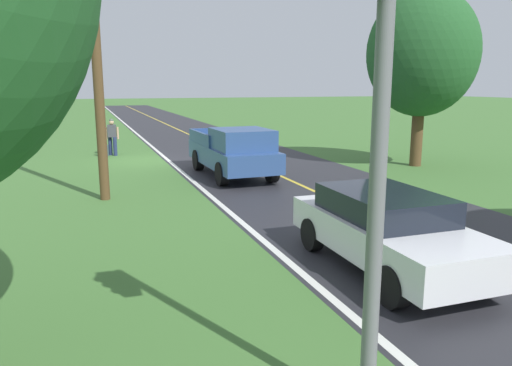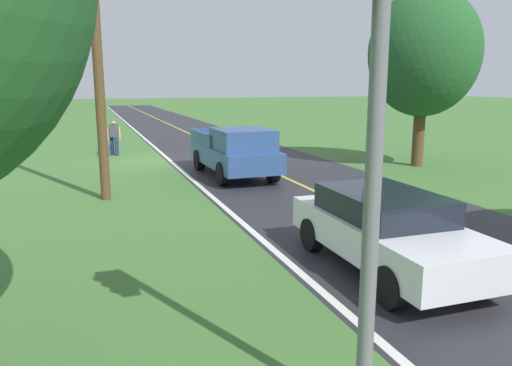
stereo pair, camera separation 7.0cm
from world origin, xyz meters
name	(u,v)px [view 2 (the right image)]	position (x,y,z in m)	size (l,w,h in m)	color
ground_plane	(149,161)	(0.00, 0.00, 0.00)	(200.00, 200.00, 0.00)	#427033
road_surface	(238,156)	(-4.17, 0.00, 0.00)	(6.91, 120.00, 0.00)	#28282D
lane_edge_line	(169,159)	(-0.89, 0.00, 0.01)	(0.16, 117.60, 0.00)	silver
lane_centre_line	(238,156)	(-4.17, 0.00, 0.01)	(0.14, 117.60, 0.00)	gold
hitchhiker_walking	(114,135)	(1.32, -2.25, 0.98)	(0.62, 0.53, 1.75)	navy
suitcase_carried	(105,150)	(1.75, -2.20, 0.26)	(0.20, 0.46, 0.51)	#384C56
pickup_truck_passing	(235,150)	(-2.53, 4.97, 0.97)	(2.17, 5.43, 1.82)	#2D4C84
traffic_light_mast	(364,58)	(0.27, 18.11, 3.55)	(0.61, 0.32, 5.20)	slate
tree_far_side_near	(424,53)	(-10.36, 5.14, 4.55)	(4.39, 4.39, 7.09)	brown
sedan_ahead_same_lane	(386,228)	(-2.47, 14.63, 0.75)	(1.95, 4.41, 1.41)	silver
utility_pole_roadside	(97,56)	(2.14, 7.17, 4.12)	(0.28, 0.28, 8.24)	brown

